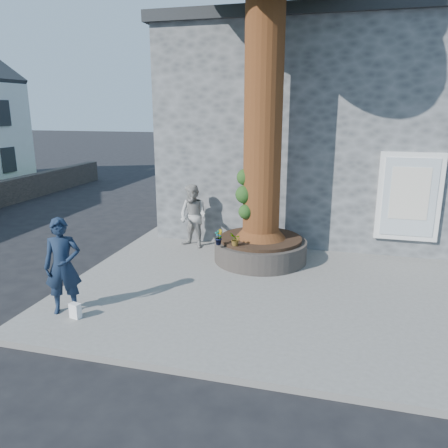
# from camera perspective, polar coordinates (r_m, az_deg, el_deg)

# --- Properties ---
(ground) EXTENTS (120.00, 120.00, 0.00)m
(ground) POSITION_cam_1_polar(r_m,az_deg,el_deg) (9.50, -2.30, -8.89)
(ground) COLOR black
(ground) RESTS_ON ground
(pavement) EXTENTS (9.00, 8.00, 0.12)m
(pavement) POSITION_cam_1_polar(r_m,az_deg,el_deg) (10.09, 7.64, -7.18)
(pavement) COLOR slate
(pavement) RESTS_ON ground
(yellow_line) EXTENTS (0.10, 30.00, 0.01)m
(yellow_line) POSITION_cam_1_polar(r_m,az_deg,el_deg) (11.53, -15.49, -5.05)
(yellow_line) COLOR yellow
(yellow_line) RESTS_ON ground
(stone_shop) EXTENTS (10.30, 8.30, 6.30)m
(stone_shop) POSITION_cam_1_polar(r_m,az_deg,el_deg) (15.51, 14.87, 11.94)
(stone_shop) COLOR #4B4E50
(stone_shop) RESTS_ON ground
(planter) EXTENTS (2.30, 2.30, 0.60)m
(planter) POSITION_cam_1_polar(r_m,az_deg,el_deg) (11.00, 4.76, -3.26)
(planter) COLOR black
(planter) RESTS_ON pavement
(man) EXTENTS (0.78, 0.67, 1.81)m
(man) POSITION_cam_1_polar(r_m,az_deg,el_deg) (8.56, -20.31, -5.18)
(man) COLOR #132035
(man) RESTS_ON pavement
(woman) EXTENTS (1.02, 0.91, 1.73)m
(woman) POSITION_cam_1_polar(r_m,az_deg,el_deg) (11.87, -4.05, 1.01)
(woman) COLOR #A5A39E
(woman) RESTS_ON pavement
(shopping_bag) EXTENTS (0.22, 0.16, 0.28)m
(shopping_bag) POSITION_cam_1_polar(r_m,az_deg,el_deg) (8.54, -18.85, -10.66)
(shopping_bag) COLOR white
(shopping_bag) RESTS_ON pavement
(plant_a) EXTENTS (0.22, 0.19, 0.34)m
(plant_a) POSITION_cam_1_polar(r_m,az_deg,el_deg) (10.24, -0.72, -1.78)
(plant_a) COLOR gray
(plant_a) RESTS_ON planter
(plant_b) EXTENTS (0.24, 0.24, 0.36)m
(plant_b) POSITION_cam_1_polar(r_m,az_deg,el_deg) (10.24, -0.72, -1.72)
(plant_b) COLOR gray
(plant_b) RESTS_ON planter
(plant_c) EXTENTS (0.23, 0.23, 0.30)m
(plant_c) POSITION_cam_1_polar(r_m,az_deg,el_deg) (11.34, 6.36, -0.32)
(plant_c) COLOR gray
(plant_c) RESTS_ON planter
(plant_d) EXTENTS (0.34, 0.36, 0.31)m
(plant_d) POSITION_cam_1_polar(r_m,az_deg,el_deg) (10.15, 1.51, -2.03)
(plant_d) COLOR gray
(plant_d) RESTS_ON planter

